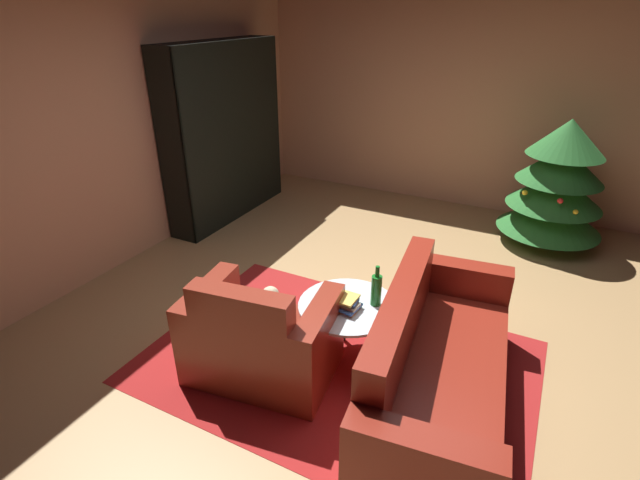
{
  "coord_description": "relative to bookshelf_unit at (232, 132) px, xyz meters",
  "views": [
    {
      "loc": [
        1.13,
        -2.99,
        2.41
      ],
      "look_at": [
        -0.31,
        -0.17,
        0.82
      ],
      "focal_mm": 26.46,
      "sensor_mm": 36.0,
      "label": 1
    }
  ],
  "objects": [
    {
      "name": "ground_plane",
      "position": [
        2.41,
        -1.61,
        -1.02
      ],
      "size": [
        7.53,
        7.53,
        0.0
      ],
      "primitive_type": "plane",
      "color": "#A98353"
    },
    {
      "name": "coffee_table",
      "position": [
        2.44,
        -2.0,
        -0.58
      ],
      "size": [
        0.72,
        0.72,
        0.48
      ],
      "color": "black",
      "rests_on": "ground"
    },
    {
      "name": "area_rug",
      "position": [
        2.41,
        -2.08,
        -1.01
      ],
      "size": [
        2.8,
        1.92,
        0.01
      ],
      "primitive_type": "cube",
      "color": "maroon",
      "rests_on": "ground"
    },
    {
      "name": "couch_red",
      "position": [
        3.13,
        -2.17,
        -0.73
      ],
      "size": [
        0.97,
        1.97,
        0.85
      ],
      "color": "maroon",
      "rests_on": "ground"
    },
    {
      "name": "wall_left",
      "position": [
        -0.26,
        -1.61,
        0.37
      ],
      "size": [
        0.06,
        6.4,
        2.78
      ],
      "primitive_type": "cube",
      "color": "tan",
      "rests_on": "ground"
    },
    {
      "name": "decorated_tree",
      "position": [
        3.64,
        0.79,
        -0.32
      ],
      "size": [
        1.08,
        1.08,
        1.39
      ],
      "color": "brown",
      "rests_on": "ground"
    },
    {
      "name": "wall_back",
      "position": [
        2.41,
        1.55,
        0.37
      ],
      "size": [
        5.41,
        0.06,
        2.78
      ],
      "primitive_type": "cube",
      "color": "tan",
      "rests_on": "ground"
    },
    {
      "name": "book_stack_on_table",
      "position": [
        2.45,
        -2.06,
        -0.49
      ],
      "size": [
        0.21,
        0.19,
        0.1
      ],
      "color": "#E2C34F",
      "rests_on": "coffee_table"
    },
    {
      "name": "bookshelf_unit",
      "position": [
        0.0,
        0.0,
        0.0
      ],
      "size": [
        0.37,
        1.84,
        2.06
      ],
      "color": "black",
      "rests_on": "ground"
    },
    {
      "name": "bottle_on_table",
      "position": [
        2.62,
        -1.9,
        -0.42
      ],
      "size": [
        0.08,
        0.08,
        0.31
      ],
      "color": "#16621F",
      "rests_on": "coffee_table"
    },
    {
      "name": "armchair_red",
      "position": [
        1.97,
        -2.43,
        -0.72
      ],
      "size": [
        1.09,
        0.83,
        0.84
      ],
      "color": "maroon",
      "rests_on": "ground"
    }
  ]
}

